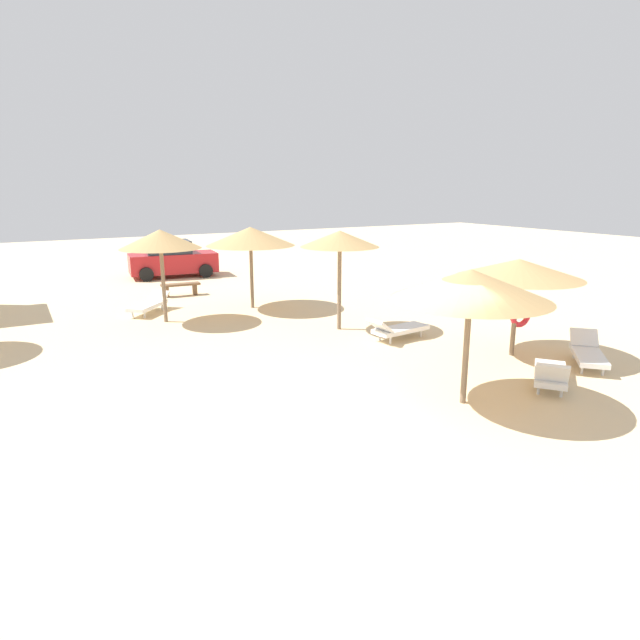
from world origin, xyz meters
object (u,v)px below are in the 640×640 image
parasol_4 (471,285)px  lounger_0 (588,352)px  lounger_3 (397,329)px  lounger_4 (551,374)px  lounger_1 (149,304)px  parasol_0 (519,270)px  parasol_5 (250,236)px  parked_car (172,259)px  bench_0 (181,287)px  parasol_1 (160,239)px  parasol_3 (340,239)px

parasol_4 → lounger_0: (4.32, 0.25, -2.09)m
lounger_3 → lounger_4: size_ratio=1.06×
lounger_4 → lounger_0: bearing=15.5°
lounger_1 → parasol_4: bearing=-71.9°
parasol_0 → parasol_5: 9.23m
parked_car → lounger_3: bearing=-79.4°
parasol_5 → bench_0: size_ratio=2.02×
parasol_1 → lounger_1: (-0.16, 1.55, -2.32)m
parasol_5 → lounger_3: bearing=-71.6°
parasol_1 → bench_0: 4.81m
parasol_3 → lounger_0: bearing=-59.4°
lounger_1 → lounger_3: lounger_3 is taller
parasol_4 → lounger_4: (2.20, -0.33, -2.08)m
parasol_3 → parasol_4: size_ratio=0.96×
parasol_3 → bench_0: 8.29m
lounger_3 → lounger_4: (0.53, -4.66, 0.01)m
parasol_0 → lounger_4: bearing=-119.4°
parasol_5 → parked_car: parasol_5 is taller
lounger_3 → parasol_1: bearing=134.1°
parasol_1 → lounger_0: parasol_1 is taller
parasol_5 → lounger_1: parasol_5 is taller
parked_car → parasol_3: bearing=-81.6°
parasol_1 → bench_0: bearing=67.9°
parked_car → parasol_1: bearing=-106.3°
lounger_3 → bench_0: (-3.58, 9.25, 0.03)m
parasol_5 → lounger_4: bearing=-76.7°
parasol_4 → lounger_1: (-3.66, 11.20, -2.10)m
lounger_0 → parasol_0: bearing=123.4°
lounger_0 → lounger_4: size_ratio=0.98×
parasol_5 → parked_car: 8.35m
parked_car → bench_0: bearing=-101.3°
lounger_3 → parasol_4: bearing=-111.1°
parasol_3 → lounger_3: bearing=-65.4°
lounger_1 → bench_0: bearing=53.6°
parked_car → parasol_5: bearing=-85.2°
parasol_4 → bench_0: bearing=98.0°
parasol_5 → lounger_3: parasol_5 is taller
parasol_3 → lounger_1: parasol_3 is taller
lounger_0 → lounger_3: 4.86m
parasol_3 → parasol_1: bearing=140.9°
parasol_0 → parasol_3: 5.10m
parasol_1 → parked_car: 9.23m
lounger_0 → parked_car: bearing=106.3°
bench_0 → parasol_5: bearing=-64.3°
lounger_0 → bench_0: (-6.23, 13.33, 0.03)m
parasol_3 → lounger_1: bearing=131.6°
lounger_4 → bench_0: lounger_4 is taller
lounger_1 → bench_0: 2.95m
parasol_4 → lounger_4: bearing=-8.6°
parasol_3 → lounger_4: size_ratio=1.61×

